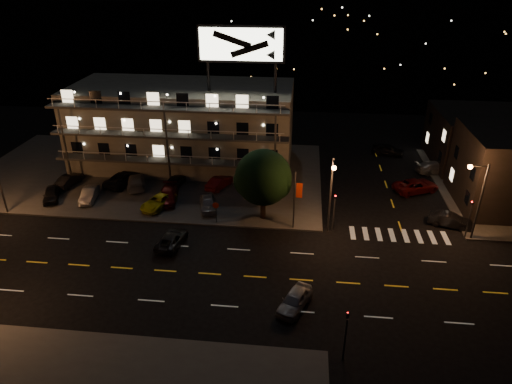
# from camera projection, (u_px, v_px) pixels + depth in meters

# --- Properties ---
(ground) EXTENTS (140.00, 140.00, 0.00)m
(ground) POSITION_uv_depth(u_px,v_px,m) (232.00, 275.00, 39.75)
(ground) COLOR black
(ground) RESTS_ON ground
(curb_nw) EXTENTS (44.00, 24.00, 0.15)m
(curb_nw) POSITION_uv_depth(u_px,v_px,m) (149.00, 173.00, 58.80)
(curb_nw) COLOR #3E3E3B
(curb_nw) RESTS_ON ground
(curb_ne) EXTENTS (16.00, 24.00, 0.15)m
(curb_ne) POSITION_uv_depth(u_px,v_px,m) (505.00, 189.00, 54.59)
(curb_ne) COLOR #3E3E3B
(curb_ne) RESTS_ON ground
(motel) EXTENTS (28.00, 13.80, 18.10)m
(motel) POSITION_uv_depth(u_px,v_px,m) (184.00, 125.00, 59.47)
(motel) COLOR gray
(motel) RESTS_ON ground
(side_bldg_back) EXTENTS (14.06, 12.00, 7.00)m
(side_bldg_back) POSITION_uv_depth(u_px,v_px,m) (489.00, 139.00, 60.14)
(side_bldg_back) COLOR black
(side_bldg_back) RESTS_ON ground
(hill_backdrop) EXTENTS (120.00, 25.00, 24.00)m
(hill_backdrop) POSITION_uv_depth(u_px,v_px,m) (253.00, 30.00, 96.10)
(hill_backdrop) COLOR black
(hill_backdrop) RESTS_ON ground
(streetlight_nc) EXTENTS (0.44, 1.92, 8.00)m
(streetlight_nc) POSITION_uv_depth(u_px,v_px,m) (331.00, 189.00, 43.74)
(streetlight_nc) COLOR #2D2D30
(streetlight_nc) RESTS_ON ground
(streetlight_ne) EXTENTS (1.92, 0.44, 8.00)m
(streetlight_ne) POSITION_uv_depth(u_px,v_px,m) (478.00, 194.00, 42.76)
(streetlight_ne) COLOR #2D2D30
(streetlight_ne) RESTS_ON ground
(signal_nw) EXTENTS (0.20, 0.27, 4.60)m
(signal_nw) POSITION_uv_depth(u_px,v_px,m) (334.00, 208.00, 45.27)
(signal_nw) COLOR #2D2D30
(signal_nw) RESTS_ON ground
(signal_sw) EXTENTS (0.20, 0.27, 4.60)m
(signal_sw) POSITION_uv_depth(u_px,v_px,m) (346.00, 331.00, 30.20)
(signal_sw) COLOR #2D2D30
(signal_sw) RESTS_ON ground
(signal_ne) EXTENTS (0.27, 0.20, 4.60)m
(signal_ne) POSITION_uv_depth(u_px,v_px,m) (470.00, 215.00, 44.03)
(signal_ne) COLOR #2D2D30
(signal_ne) RESTS_ON ground
(banner_north) EXTENTS (0.83, 0.16, 6.40)m
(banner_north) POSITION_uv_depth(u_px,v_px,m) (295.00, 199.00, 45.17)
(banner_north) COLOR #2D2D30
(banner_north) RESTS_ON ground
(stop_sign) EXTENTS (0.91, 0.11, 2.61)m
(stop_sign) POSITION_uv_depth(u_px,v_px,m) (216.00, 209.00, 46.87)
(stop_sign) COLOR #2D2D30
(stop_sign) RESTS_ON ground
(tree) EXTENTS (6.04, 5.82, 7.61)m
(tree) POSITION_uv_depth(u_px,v_px,m) (263.00, 179.00, 46.41)
(tree) COLOR black
(tree) RESTS_ON curb_nw
(lot_car_0) EXTENTS (2.99, 4.32, 1.36)m
(lot_car_0) POSITION_uv_depth(u_px,v_px,m) (51.00, 194.00, 51.76)
(lot_car_0) COLOR black
(lot_car_0) RESTS_ON curb_nw
(lot_car_1) EXTENTS (2.04, 4.30, 1.36)m
(lot_car_1) POSITION_uv_depth(u_px,v_px,m) (89.00, 194.00, 51.73)
(lot_car_1) COLOR gray
(lot_car_1) RESTS_ON curb_nw
(lot_car_2) EXTENTS (3.64, 5.09, 1.29)m
(lot_car_2) POSITION_uv_depth(u_px,v_px,m) (158.00, 202.00, 50.24)
(lot_car_2) COLOR #CECA13
(lot_car_2) RESTS_ON curb_nw
(lot_car_3) EXTENTS (2.65, 5.07, 1.40)m
(lot_car_3) POSITION_uv_depth(u_px,v_px,m) (168.00, 195.00, 51.48)
(lot_car_3) COLOR #5D0D0D
(lot_car_3) RESTS_ON curb_nw
(lot_car_4) EXTENTS (2.74, 4.53, 1.44)m
(lot_car_4) POSITION_uv_depth(u_px,v_px,m) (208.00, 203.00, 49.83)
(lot_car_4) COLOR gray
(lot_car_4) RESTS_ON curb_nw
(lot_car_5) EXTENTS (2.17, 4.30, 1.35)m
(lot_car_5) POSITION_uv_depth(u_px,v_px,m) (69.00, 180.00, 55.14)
(lot_car_5) COLOR black
(lot_car_5) RESTS_ON curb_nw
(lot_car_6) EXTENTS (4.00, 5.85, 1.49)m
(lot_car_6) POSITION_uv_depth(u_px,v_px,m) (123.00, 178.00, 55.41)
(lot_car_6) COLOR black
(lot_car_6) RESTS_ON curb_nw
(lot_car_7) EXTENTS (3.73, 5.57, 1.50)m
(lot_car_7) POSITION_uv_depth(u_px,v_px,m) (136.00, 181.00, 54.80)
(lot_car_7) COLOR gray
(lot_car_7) RESTS_ON curb_nw
(lot_car_8) EXTENTS (1.98, 4.18, 1.38)m
(lot_car_8) POSITION_uv_depth(u_px,v_px,m) (175.00, 181.00, 54.81)
(lot_car_8) COLOR black
(lot_car_8) RESTS_ON curb_nw
(lot_car_9) EXTENTS (3.03, 4.49, 1.40)m
(lot_car_9) POSITION_uv_depth(u_px,v_px,m) (220.00, 182.00, 54.54)
(lot_car_9) COLOR #5D0D0D
(lot_car_9) RESTS_ON curb_nw
(side_car_0) EXTENTS (4.56, 2.74, 1.42)m
(side_car_0) POSITION_uv_depth(u_px,v_px,m) (450.00, 220.00, 46.81)
(side_car_0) COLOR black
(side_car_0) RESTS_ON ground
(side_car_1) EXTENTS (6.00, 4.52, 1.52)m
(side_car_1) POSITION_uv_depth(u_px,v_px,m) (416.00, 186.00, 53.92)
(side_car_1) COLOR #5D0D0D
(side_car_1) RESTS_ON ground
(side_car_2) EXTENTS (5.47, 3.38, 1.48)m
(side_car_2) POSITION_uv_depth(u_px,v_px,m) (435.00, 167.00, 58.77)
(side_car_2) COLOR gray
(side_car_2) RESTS_ON ground
(side_car_3) EXTENTS (4.66, 2.86, 1.48)m
(side_car_3) POSITION_uv_depth(u_px,v_px,m) (388.00, 149.00, 64.34)
(side_car_3) COLOR black
(side_car_3) RESTS_ON ground
(road_car_east) EXTENTS (3.13, 4.48, 1.42)m
(road_car_east) POSITION_uv_depth(u_px,v_px,m) (295.00, 300.00, 35.78)
(road_car_east) COLOR gray
(road_car_east) RESTS_ON ground
(road_car_west) EXTENTS (2.62, 4.76, 1.26)m
(road_car_west) POSITION_uv_depth(u_px,v_px,m) (172.00, 239.00, 43.76)
(road_car_west) COLOR black
(road_car_west) RESTS_ON ground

